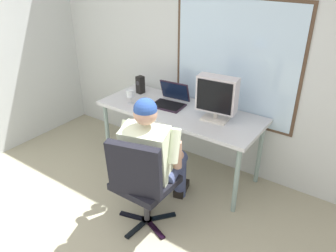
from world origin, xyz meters
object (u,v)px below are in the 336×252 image
(crt_monitor, at_px, (217,95))
(wine_glass, at_px, (130,94))
(office_chair, at_px, (141,180))
(laptop, at_px, (171,99))
(desk_speaker, at_px, (140,85))
(person_seated, at_px, (153,154))
(desk, at_px, (180,115))

(crt_monitor, height_order, wine_glass, crt_monitor)
(office_chair, height_order, laptop, laptop)
(laptop, relative_size, desk_speaker, 1.83)
(crt_monitor, distance_m, wine_glass, 0.95)
(person_seated, bearing_deg, office_chair, -76.59)
(person_seated, distance_m, laptop, 0.86)
(crt_monitor, height_order, laptop, crt_monitor)
(desk, xyz_separation_m, desk_speaker, (-0.63, 0.13, 0.16))
(office_chair, distance_m, crt_monitor, 1.08)
(desk, xyz_separation_m, person_seated, (0.18, -0.70, -0.05))
(laptop, bearing_deg, crt_monitor, -5.67)
(person_seated, relative_size, laptop, 3.34)
(crt_monitor, distance_m, desk_speaker, 1.05)
(person_seated, height_order, desk_speaker, person_seated)
(office_chair, distance_m, laptop, 1.13)
(desk, bearing_deg, laptop, 155.78)
(desk, distance_m, office_chair, 0.99)
(office_chair, xyz_separation_m, wine_glass, (-0.76, 0.78, 0.31))
(desk, bearing_deg, office_chair, -75.69)
(laptop, bearing_deg, office_chair, -68.63)
(wine_glass, height_order, desk_speaker, desk_speaker)
(desk, bearing_deg, wine_glass, -162.19)
(desk, distance_m, person_seated, 0.73)
(person_seated, xyz_separation_m, laptop, (-0.34, 0.77, 0.17))
(desk_speaker, bearing_deg, desk, -11.87)
(crt_monitor, relative_size, laptop, 1.20)
(laptop, relative_size, wine_glass, 2.30)
(desk, relative_size, desk_speaker, 8.76)
(crt_monitor, bearing_deg, laptop, 174.33)
(crt_monitor, bearing_deg, desk, -177.86)
(wine_glass, relative_size, desk_speaker, 0.80)
(office_chair, height_order, person_seated, person_seated)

